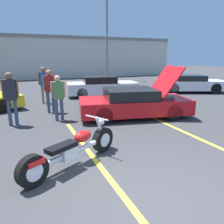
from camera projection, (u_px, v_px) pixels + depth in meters
ground_plane at (149, 207)px, 3.49m from camera, size 80.00×80.00×0.00m
parking_stripe_middle at (94, 158)px, 5.18m from camera, size 0.12×5.72×0.01m
parking_stripe_back at (198, 138)px, 6.42m from camera, size 0.12×5.72×0.01m
far_building at (33, 56)px, 23.34m from camera, size 32.00×4.20×4.40m
light_pole at (108, 34)px, 20.23m from camera, size 1.21×0.28×7.85m
motorcycle at (73, 150)px, 4.70m from camera, size 2.36×1.39×0.95m
show_car_hood_open at (135, 103)px, 8.59m from camera, size 4.54×2.69×1.96m
parked_car_right_row at (190, 84)px, 14.44m from camera, size 4.62×3.27×1.13m
parked_car_mid_right_row at (102, 86)px, 13.22m from camera, size 4.42×2.47×1.17m
spectator_near_motorcycle at (11, 94)px, 7.32m from camera, size 0.52×0.24×1.84m
spectator_by_show_car at (50, 87)px, 9.07m from camera, size 0.52×0.24×1.80m
spectator_midground at (58, 94)px, 7.93m from camera, size 0.52×0.22×1.68m
spectator_far_lot at (44, 82)px, 10.88m from camera, size 0.52×0.24×1.82m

